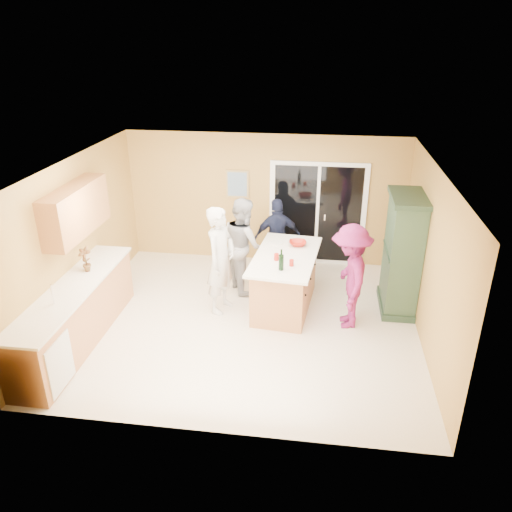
# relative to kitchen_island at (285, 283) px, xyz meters

# --- Properties ---
(floor) EXTENTS (5.50, 5.50, 0.00)m
(floor) POSITION_rel_kitchen_island_xyz_m (-0.58, -0.59, -0.45)
(floor) COLOR #F0E3CF
(floor) RESTS_ON ground
(ceiling) EXTENTS (5.50, 5.00, 0.10)m
(ceiling) POSITION_rel_kitchen_island_xyz_m (-0.58, -0.59, 2.15)
(ceiling) COLOR white
(ceiling) RESTS_ON wall_back
(wall_back) EXTENTS (5.50, 0.10, 2.60)m
(wall_back) POSITION_rel_kitchen_island_xyz_m (-0.58, 1.91, 0.85)
(wall_back) COLOR #E1AF5C
(wall_back) RESTS_ON ground
(wall_front) EXTENTS (5.50, 0.10, 2.60)m
(wall_front) POSITION_rel_kitchen_island_xyz_m (-0.58, -3.09, 0.85)
(wall_front) COLOR #E1AF5C
(wall_front) RESTS_ON ground
(wall_left) EXTENTS (0.10, 5.00, 2.60)m
(wall_left) POSITION_rel_kitchen_island_xyz_m (-3.33, -0.59, 0.85)
(wall_left) COLOR #E1AF5C
(wall_left) RESTS_ON ground
(wall_right) EXTENTS (0.10, 5.00, 2.60)m
(wall_right) POSITION_rel_kitchen_island_xyz_m (2.17, -0.59, 0.85)
(wall_right) COLOR #E1AF5C
(wall_right) RESTS_ON ground
(left_cabinet_run) EXTENTS (0.65, 3.05, 1.24)m
(left_cabinet_run) POSITION_rel_kitchen_island_xyz_m (-3.03, -1.64, 0.01)
(left_cabinet_run) COLOR #C07B4A
(left_cabinet_run) RESTS_ON floor
(upper_cabinets) EXTENTS (0.35, 1.60, 0.75)m
(upper_cabinets) POSITION_rel_kitchen_island_xyz_m (-3.15, -0.79, 1.42)
(upper_cabinets) COLOR #C07B4A
(upper_cabinets) RESTS_ON wall_left
(sliding_door) EXTENTS (1.90, 0.07, 2.10)m
(sliding_door) POSITION_rel_kitchen_island_xyz_m (0.47, 1.87, 0.60)
(sliding_door) COLOR white
(sliding_door) RESTS_ON floor
(framed_picture) EXTENTS (0.46, 0.04, 0.56)m
(framed_picture) POSITION_rel_kitchen_island_xyz_m (-1.13, 1.88, 1.15)
(framed_picture) COLOR #A58A52
(framed_picture) RESTS_ON wall_back
(kitchen_island) EXTENTS (1.18, 1.93, 0.97)m
(kitchen_island) POSITION_rel_kitchen_island_xyz_m (0.00, 0.00, 0.00)
(kitchen_island) COLOR #C07B4A
(kitchen_island) RESTS_ON floor
(green_hutch) EXTENTS (0.58, 1.10, 2.01)m
(green_hutch) POSITION_rel_kitchen_island_xyz_m (1.91, 0.24, 0.53)
(green_hutch) COLOR #223827
(green_hutch) RESTS_ON floor
(woman_white) EXTENTS (0.62, 0.77, 1.84)m
(woman_white) POSITION_rel_kitchen_island_xyz_m (-1.05, -0.24, 0.46)
(woman_white) COLOR silver
(woman_white) RESTS_ON floor
(woman_grey) EXTENTS (0.99, 1.06, 1.74)m
(woman_grey) POSITION_rel_kitchen_island_xyz_m (-0.80, 0.58, 0.41)
(woman_grey) COLOR #99999B
(woman_grey) RESTS_ON floor
(woman_navy) EXTENTS (0.97, 0.62, 1.54)m
(woman_navy) POSITION_rel_kitchen_island_xyz_m (-0.25, 1.22, 0.32)
(woman_navy) COLOR #1A1F3A
(woman_navy) RESTS_ON floor
(woman_magenta) EXTENTS (0.72, 1.15, 1.71)m
(woman_magenta) POSITION_rel_kitchen_island_xyz_m (1.05, -0.43, 0.40)
(woman_magenta) COLOR #7E1B5D
(woman_magenta) RESTS_ON floor
(serving_bowl) EXTENTS (0.33, 0.33, 0.07)m
(serving_bowl) POSITION_rel_kitchen_island_xyz_m (0.17, 0.45, 0.55)
(serving_bowl) COLOR #A81F12
(serving_bowl) RESTS_ON kitchen_island
(tulip_vase) EXTENTS (0.24, 0.18, 0.41)m
(tulip_vase) POSITION_rel_kitchen_island_xyz_m (-3.03, -0.96, 0.69)
(tulip_vase) COLOR #A4101B
(tulip_vase) RESTS_ON left_cabinet_run
(tumbler_near) EXTENTS (0.10, 0.10, 0.11)m
(tumbler_near) POSITION_rel_kitchen_island_xyz_m (-0.13, -0.21, 0.57)
(tumbler_near) COLOR #A81F12
(tumbler_near) RESTS_ON kitchen_island
(tumbler_far) EXTENTS (0.09, 0.09, 0.10)m
(tumbler_far) POSITION_rel_kitchen_island_xyz_m (0.13, -0.39, 0.57)
(tumbler_far) COLOR #A81F12
(tumbler_far) RESTS_ON kitchen_island
(wine_bottle) EXTENTS (0.08, 0.08, 0.34)m
(wine_bottle) POSITION_rel_kitchen_island_xyz_m (-0.03, -0.56, 0.65)
(wine_bottle) COLOR black
(wine_bottle) RESTS_ON kitchen_island
(white_plate) EXTENTS (0.29, 0.29, 0.01)m
(white_plate) POSITION_rel_kitchen_island_xyz_m (-0.20, 0.48, 0.52)
(white_plate) COLOR silver
(white_plate) RESTS_ON kitchen_island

